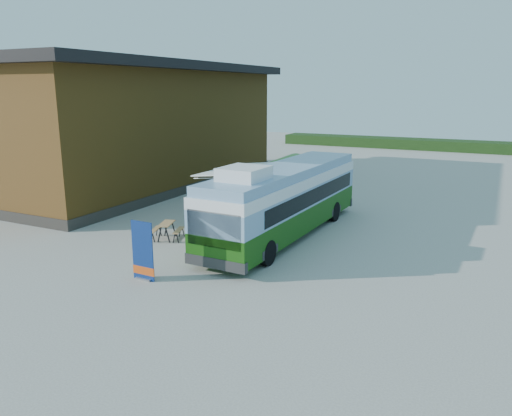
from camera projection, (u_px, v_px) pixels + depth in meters
The scene contains 10 objects.
ground at pixel (196, 253), 18.54m from camera, with size 100.00×100.00×0.00m, color #BCB7AD.
barn at pixel (140, 128), 30.95m from camera, with size 9.60×21.20×7.50m.
hedge at pixel (482, 147), 48.06m from camera, with size 40.00×3.00×1.00m, color #264419.
bus at pixel (285, 198), 20.44m from camera, with size 2.67×10.94×3.34m.
awning at pixel (243, 173), 21.46m from camera, with size 2.65×4.16×0.51m.
banner at pixel (143, 256), 15.80m from camera, with size 0.84×0.20×1.94m.
picnic_table at pixel (167, 227), 20.15m from camera, with size 1.50×1.41×0.69m.
person_a at pixel (246, 185), 26.99m from camera, with size 0.63×0.41×1.73m, color #999999.
person_b at pixel (324, 195), 24.39m from camera, with size 0.90×0.70×1.84m, color #999999.
slurry_tanker at pixel (285, 173), 28.88m from camera, with size 1.94×5.76×2.13m.
Camera 1 is at (9.83, -14.81, 5.96)m, focal length 35.00 mm.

